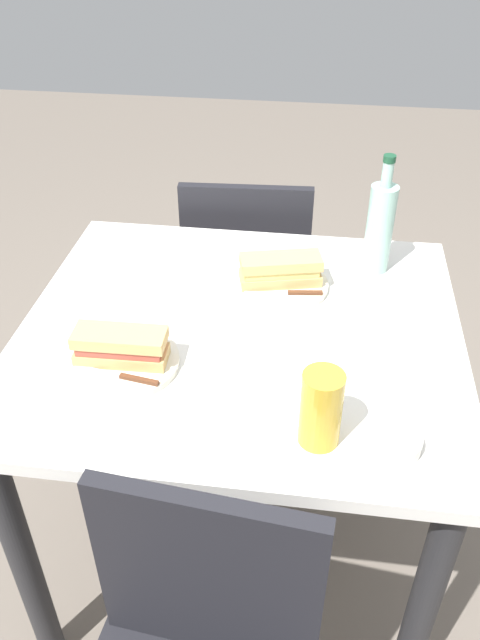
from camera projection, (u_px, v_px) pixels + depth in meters
The scene contains 12 objects.
ground_plane at pixel (240, 540), 1.86m from camera, with size 8.00×8.00×0.00m, color #6B6056.
dining_table at pixel (240, 373), 1.48m from camera, with size 0.96×0.87×0.78m.
chair_near at pixel (247, 278), 2.07m from camera, with size 0.42×0.42×0.86m.
plate_near at pixel (280, 285), 1.52m from camera, with size 0.23×0.23×0.01m, color silver.
baguette_sandwich_near at pixel (281, 270), 1.50m from camera, with size 0.20×0.11×0.07m.
knife_near at pixel (288, 293), 1.47m from camera, with size 0.18×0.03×0.01m.
plate_far at pixel (123, 362), 1.29m from camera, with size 0.23×0.23×0.01m, color silver.
baguette_sandwich_far at pixel (121, 346), 1.27m from camera, with size 0.18×0.07×0.07m.
knife_far at pixel (121, 376), 1.24m from camera, with size 0.18×0.04×0.01m.
water_bottle at pixel (380, 226), 1.52m from camera, with size 0.06×0.06×0.29m.
beer_glass at pixel (321, 409), 1.09m from camera, with size 0.07×0.07×0.15m, color gold.
olive_bowl at pixel (391, 441), 1.11m from camera, with size 0.10×0.10×0.03m, color silver.
Camera 1 is at (-0.15, 1.10, 1.62)m, focal length 35.98 mm.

